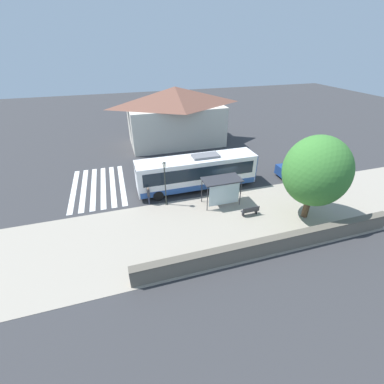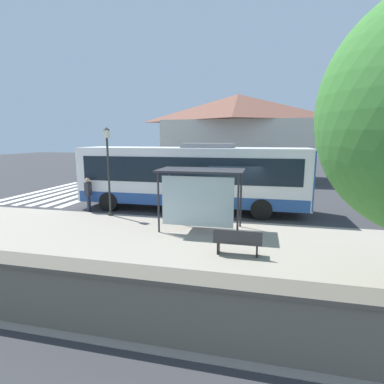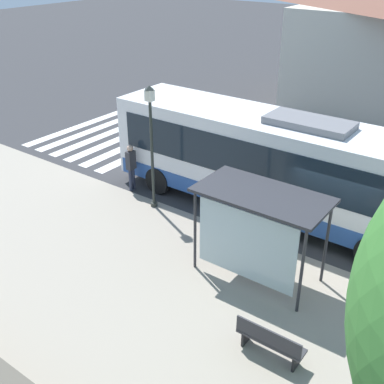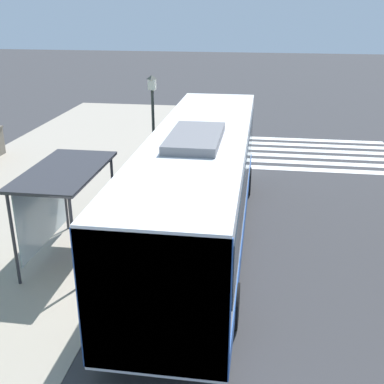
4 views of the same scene
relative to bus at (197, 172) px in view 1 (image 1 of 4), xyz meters
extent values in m
plane|color=#353538|center=(-1.79, -2.37, -1.83)|extent=(120.00, 120.00, 0.00)
cube|color=#9E9384|center=(-6.29, -2.37, -1.82)|extent=(9.00, 44.00, 0.02)
cube|color=silver|center=(3.21, 7.27, -1.82)|extent=(9.00, 0.50, 0.01)
cube|color=silver|center=(3.21, 8.22, -1.82)|extent=(9.00, 0.50, 0.01)
cube|color=silver|center=(3.21, 9.17, -1.82)|extent=(9.00, 0.50, 0.01)
cube|color=silver|center=(3.21, 10.12, -1.82)|extent=(9.00, 0.50, 0.01)
cube|color=silver|center=(3.21, 11.07, -1.82)|extent=(9.00, 0.50, 0.01)
cube|color=silver|center=(3.21, 12.02, -1.82)|extent=(9.00, 0.50, 0.01)
cube|color=#6B6356|center=(-10.34, -2.37, -1.21)|extent=(0.50, 20.00, 1.24)
cube|color=#5B5449|center=(-10.34, -2.37, -0.55)|extent=(0.60, 20.00, 0.08)
cube|color=beige|center=(13.51, -1.24, 0.85)|extent=(7.11, 12.79, 5.37)
pyramid|color=brown|center=(13.51, -1.24, 4.74)|extent=(7.71, 13.39, 2.41)
cube|color=white|center=(0.00, 0.02, 0.05)|extent=(2.54, 11.84, 2.85)
cube|color=black|center=(0.00, 0.02, 0.42)|extent=(2.58, 10.90, 1.26)
cube|color=#264C93|center=(0.00, 0.02, -1.09)|extent=(2.58, 11.61, 0.57)
cube|color=#264C93|center=(0.00, -5.87, 0.05)|extent=(2.58, 0.06, 2.74)
cube|color=black|center=(0.00, 5.90, 1.19)|extent=(1.91, 0.08, 0.40)
cube|color=slate|center=(0.00, -0.87, 1.59)|extent=(1.27, 2.61, 0.22)
cylinder|color=black|center=(-1.19, 4.16, -1.33)|extent=(0.30, 1.00, 1.00)
cylinder|color=black|center=(1.19, 4.16, -1.33)|extent=(0.30, 1.00, 1.00)
cylinder|color=black|center=(-1.19, -3.65, -1.33)|extent=(0.30, 1.00, 1.00)
cylinder|color=black|center=(1.19, -3.65, -1.33)|extent=(0.30, 1.00, 1.00)
cylinder|color=#2D2D33|center=(-2.63, -2.78, -0.60)|extent=(0.08, 0.08, 2.46)
cylinder|color=#2D2D33|center=(-2.63, 0.37, -0.60)|extent=(0.08, 0.08, 2.46)
cylinder|color=#2D2D33|center=(-4.14, -2.78, -0.60)|extent=(0.08, 0.08, 2.46)
cylinder|color=#2D2D33|center=(-4.14, 0.37, -0.60)|extent=(0.08, 0.08, 2.46)
cube|color=#2D2D33|center=(-3.38, -1.20, 0.67)|extent=(1.81, 3.45, 0.08)
cube|color=silver|center=(-4.12, -1.20, -0.48)|extent=(0.03, 2.83, 1.96)
cylinder|color=#2D3347|center=(-1.67, 5.11, -1.40)|extent=(0.12, 0.12, 0.86)
cylinder|color=#2D3347|center=(-1.51, 5.11, -1.40)|extent=(0.12, 0.12, 0.86)
cube|color=#333338|center=(-1.59, 5.11, -0.63)|extent=(0.34, 0.22, 0.69)
sphere|color=tan|center=(-1.59, 5.11, -0.16)|extent=(0.24, 0.24, 0.24)
cube|color=#333338|center=(-5.83, -2.92, -1.38)|extent=(0.40, 1.56, 0.06)
cube|color=#333338|center=(-6.00, -2.92, -1.15)|extent=(0.04, 1.56, 0.40)
cube|color=black|center=(-5.83, -3.54, -1.60)|extent=(0.32, 0.06, 0.45)
cube|color=black|center=(-5.83, -2.29, -1.60)|extent=(0.32, 0.06, 0.45)
cylinder|color=#2D332D|center=(-2.62, -9.87, -1.75)|extent=(0.24, 0.24, 0.16)
cylinder|color=#2D332D|center=(-2.62, -9.87, -0.09)|extent=(0.10, 0.10, 3.48)
cube|color=silver|center=(-2.62, -9.87, 1.83)|extent=(0.24, 0.24, 0.35)
pyramid|color=#2D332D|center=(-2.62, -9.87, 2.07)|extent=(0.28, 0.28, 0.14)
cylinder|color=#2D332D|center=(-2.10, 3.62, -1.75)|extent=(0.24, 0.24, 0.16)
cylinder|color=#2D332D|center=(-2.10, 3.62, 0.07)|extent=(0.10, 0.10, 3.80)
cube|color=silver|center=(-2.10, 3.62, 2.15)|extent=(0.24, 0.24, 0.35)
pyramid|color=#2D332D|center=(-2.10, 3.62, 2.39)|extent=(0.28, 0.28, 0.14)
cylinder|color=brown|center=(-7.37, -7.33, -0.38)|extent=(0.52, 0.52, 2.90)
ellipsoid|color=#3D7F33|center=(-7.37, -7.33, 2.47)|extent=(5.10, 5.10, 5.61)
cube|color=navy|center=(-0.65, -11.53, -1.05)|extent=(1.89, 4.69, 1.02)
cube|color=black|center=(-0.65, -11.65, -0.22)|extent=(1.60, 2.44, 0.64)
cylinder|color=black|center=(-1.54, -10.01, -1.51)|extent=(0.22, 0.64, 0.64)
cylinder|color=black|center=(0.24, -10.01, -1.51)|extent=(0.22, 0.64, 0.64)
cylinder|color=black|center=(-1.54, -13.06, -1.51)|extent=(0.22, 0.64, 0.64)
cylinder|color=black|center=(0.24, -13.06, -1.51)|extent=(0.22, 0.64, 0.64)
camera|label=1|loc=(-21.67, 7.12, 11.24)|focal=24.00mm
camera|label=2|loc=(-15.20, -3.58, 1.93)|focal=28.00mm
camera|label=3|loc=(-13.21, -6.18, 6.38)|focal=45.00mm
camera|label=4|loc=(1.61, -12.36, 4.72)|focal=45.00mm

